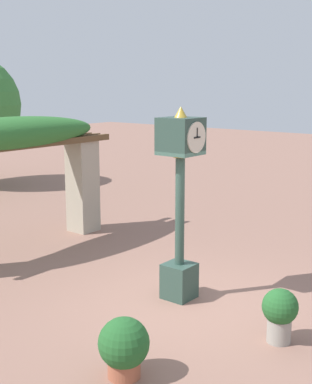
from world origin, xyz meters
TOP-DOWN VIEW (x-y plane):
  - ground_plane at (0.00, 0.00)m, footprint 60.00×60.00m
  - pedestal_clock at (0.17, 0.25)m, footprint 0.59×0.64m
  - pergola at (0.00, 4.58)m, footprint 5.40×1.19m
  - potted_plant_near_left at (-0.24, -1.77)m, footprint 0.51×0.51m
  - potted_plant_near_right at (-2.26, -0.68)m, footprint 0.64×0.64m

SIDE VIEW (x-z plane):
  - ground_plane at x=0.00m, z-range 0.00..0.00m
  - potted_plant_near_right at x=-2.26m, z-range 0.02..0.79m
  - potted_plant_near_left at x=-0.24m, z-range 0.05..0.83m
  - pedestal_clock at x=0.17m, z-range 0.19..3.39m
  - pergola at x=0.00m, z-range 0.69..3.57m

